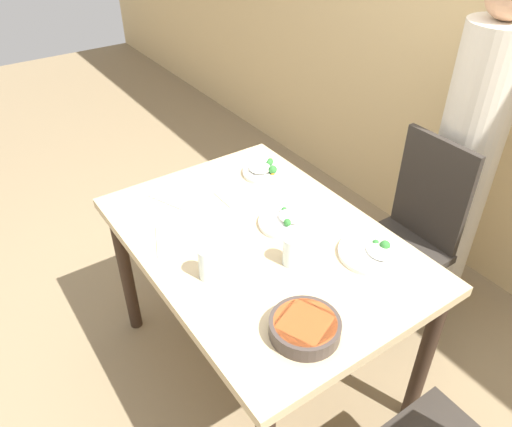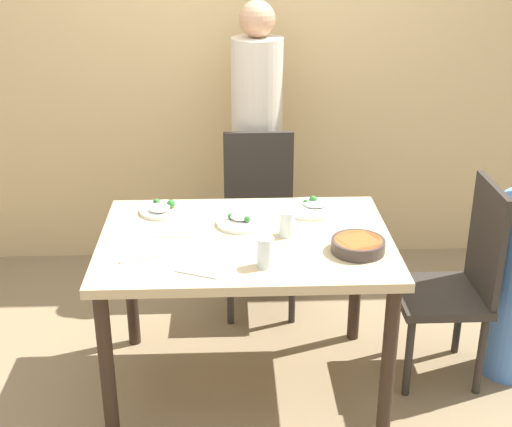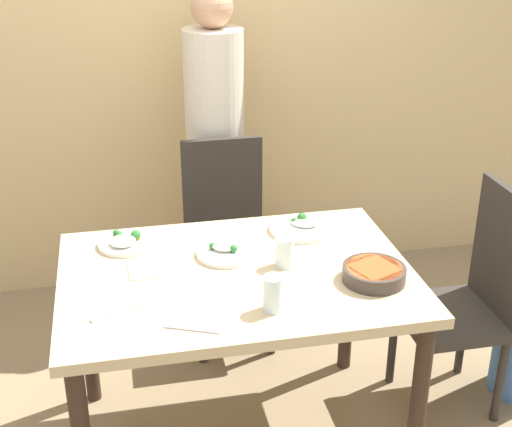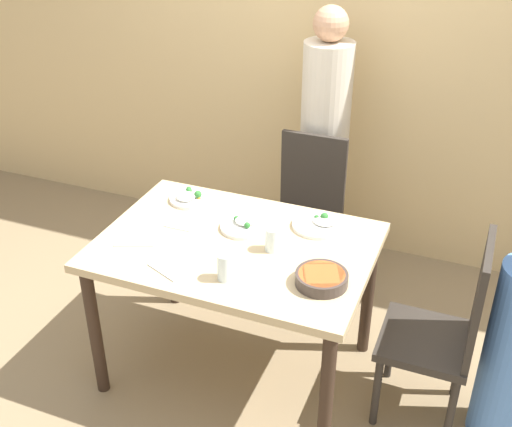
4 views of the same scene
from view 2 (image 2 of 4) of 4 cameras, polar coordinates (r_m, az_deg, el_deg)
The scene contains 15 objects.
ground_plane at distance 3.45m, azimuth -0.76°, elevation -13.51°, with size 10.00×10.00×0.00m, color #847051.
wall_back at distance 4.26m, azimuth -1.44°, elevation 13.55°, with size 10.00×0.06×2.70m.
dining_table at distance 3.10m, azimuth -0.83°, elevation -3.46°, with size 1.25×0.88×0.77m.
chair_adult_spot at distance 3.88m, azimuth 0.27°, elevation -0.45°, with size 0.40×0.40×0.97m.
chair_child_spot at distance 3.40m, azimuth 15.86°, elevation -5.09°, with size 0.40×0.40×0.97m.
person_adult at distance 4.08m, azimuth 0.08°, elevation 4.61°, with size 0.29×0.29×1.62m.
bowl_curry at distance 2.95m, azimuth 8.16°, elevation -2.53°, with size 0.22×0.22×0.05m.
plate_rice_adult at distance 3.17m, azimuth -1.20°, elevation -0.59°, with size 0.22×0.22×0.05m.
plate_rice_child at distance 3.33m, azimuth 4.46°, elevation 0.51°, with size 0.25×0.25×0.06m.
plate_noodles at distance 3.32m, azimuth -7.51°, elevation 0.36°, with size 0.22×0.22×0.06m.
glass_water_tall at distance 2.79m, azimuth 0.75°, elevation -3.11°, with size 0.07×0.07×0.12m.
glass_water_short at distance 3.05m, azimuth 2.47°, elevation -0.80°, with size 0.07×0.07×0.11m.
napkin_folded at distance 3.13m, azimuth -6.49°, elevation -1.33°, with size 0.14×0.14×0.01m.
fork_steel at distance 2.76m, azimuth -4.81°, elevation -4.83°, with size 0.17×0.09×0.01m.
spoon_steel at distance 2.90m, azimuth -9.17°, elevation -3.57°, with size 0.17×0.09×0.01m.
Camera 2 is at (-0.07, -2.77, 2.06)m, focal length 50.00 mm.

